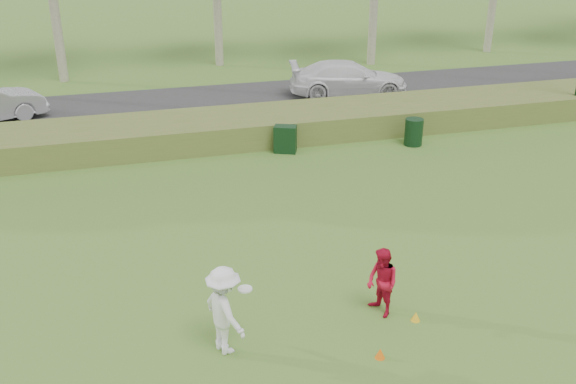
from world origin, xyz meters
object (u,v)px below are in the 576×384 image
object	(u,v)px
player_white	(224,310)
trash_bin	(414,132)
utility_cabinet	(285,139)
player_red	(382,283)
cone_orange	(380,353)
cone_yellow	(416,316)
car_right	(349,79)

from	to	relation	value
player_white	trash_bin	bearing A→B (deg)	-63.25
trash_bin	utility_cabinet	bearing A→B (deg)	173.46
player_white	player_red	xyz separation A→B (m)	(3.28, 0.31, -0.14)
player_white	cone_orange	bearing A→B (deg)	-132.45
cone_orange	trash_bin	bearing A→B (deg)	61.12
cone_yellow	utility_cabinet	size ratio (longest dim) A/B	0.22
player_white	player_red	size ratio (longest dim) A/B	1.19
utility_cabinet	cone_yellow	bearing A→B (deg)	-66.80
utility_cabinet	car_right	distance (m)	7.84
trash_bin	car_right	bearing A→B (deg)	88.98
player_white	trash_bin	size ratio (longest dim) A/B	1.84
player_red	cone_orange	xyz separation A→B (m)	(-0.58, -1.34, -0.63)
player_red	utility_cabinet	size ratio (longest dim) A/B	1.57
cone_orange	cone_yellow	world-z (taller)	same
utility_cabinet	trash_bin	size ratio (longest dim) A/B	0.98
player_white	cone_orange	world-z (taller)	player_white
utility_cabinet	trash_bin	xyz separation A→B (m)	(4.57, -0.52, 0.01)
cone_orange	cone_yellow	size ratio (longest dim) A/B	1.00
player_red	cone_orange	size ratio (longest dim) A/B	7.09
cone_yellow	car_right	distance (m)	17.33
player_white	trash_bin	world-z (taller)	player_white
car_right	cone_yellow	bearing A→B (deg)	175.32
cone_yellow	player_white	bearing A→B (deg)	178.15
cone_orange	cone_yellow	bearing A→B (deg)	37.62
car_right	utility_cabinet	bearing A→B (deg)	154.82
trash_bin	car_right	size ratio (longest dim) A/B	0.18
player_red	car_right	distance (m)	17.07
player_white	utility_cabinet	size ratio (longest dim) A/B	1.88
cone_orange	cone_yellow	xyz separation A→B (m)	(1.17, 0.90, -0.00)
utility_cabinet	car_right	size ratio (longest dim) A/B	0.18
player_red	cone_yellow	bearing A→B (deg)	39.90
cone_yellow	trash_bin	world-z (taller)	trash_bin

